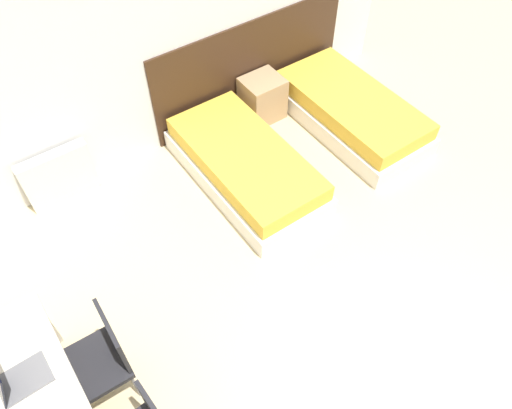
% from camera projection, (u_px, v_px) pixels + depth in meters
% --- Properties ---
extents(wall_back, '(5.96, 0.05, 2.70)m').
position_uv_depth(wall_back, '(150.00, 35.00, 4.69)').
color(wall_back, white).
rests_on(wall_back, ground_plane).
extents(headboard_panel, '(2.51, 0.03, 1.13)m').
position_uv_depth(headboard_panel, '(251.00, 66.00, 5.69)').
color(headboard_panel, '#382316').
rests_on(headboard_panel, ground_plane).
extents(bed_near_window, '(0.92, 1.86, 0.41)m').
position_uv_depth(bed_near_window, '(246.00, 166.00, 5.21)').
color(bed_near_window, silver).
rests_on(bed_near_window, ground_plane).
extents(bed_near_door, '(0.92, 1.86, 0.41)m').
position_uv_depth(bed_near_door, '(351.00, 112.00, 5.75)').
color(bed_near_door, silver).
rests_on(bed_near_door, ground_plane).
extents(nightstand, '(0.45, 0.40, 0.52)m').
position_uv_depth(nightstand, '(262.00, 98.00, 5.81)').
color(nightstand, tan).
rests_on(nightstand, ground_plane).
extents(radiator, '(0.70, 0.12, 0.60)m').
position_uv_depth(radiator, '(59.00, 176.00, 4.98)').
color(radiator, silver).
rests_on(radiator, ground_plane).
extents(chair_near_laptop, '(0.49, 0.49, 0.90)m').
position_uv_depth(chair_near_laptop, '(99.00, 358.00, 3.60)').
color(chair_near_laptop, '#232328').
rests_on(chair_near_laptop, ground_plane).
extents(laptop, '(0.33, 0.25, 0.32)m').
position_uv_depth(laptop, '(15.00, 379.00, 3.16)').
color(laptop, slate).
rests_on(laptop, desk).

